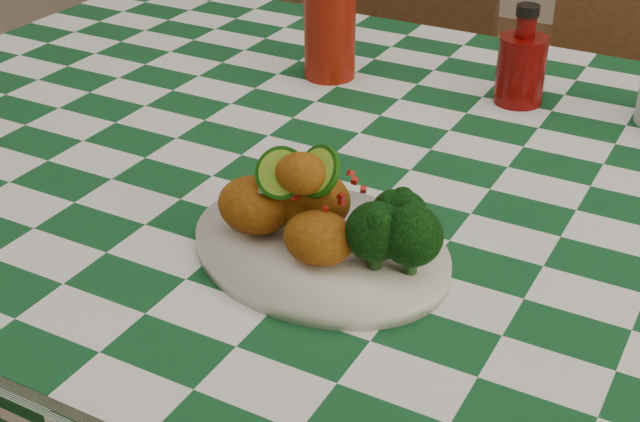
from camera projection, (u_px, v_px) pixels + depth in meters
The scene contains 7 objects.
dining_table at pixel (397, 410), 1.29m from camera, with size 1.66×1.06×0.79m, color #124820, non-canonical shape.
plate at pixel (320, 249), 0.92m from camera, with size 0.29×0.22×0.02m, color silver, non-canonical shape.
fried_chicken_pile at pixel (307, 197), 0.90m from camera, with size 0.15×0.11×0.10m, color #9A580E, non-canonical shape.
broccoli_side at pixel (396, 228), 0.88m from camera, with size 0.09×0.09×0.07m, color black, non-canonical shape.
red_tumbler at pixel (330, 34), 1.33m from camera, with size 0.08×0.08×0.13m, color maroon.
ketchup_bottle at pixel (523, 55), 1.24m from camera, with size 0.07×0.07×0.14m, color #660605, non-canonical shape.
wooden_chair_left at pixel (377, 153), 1.94m from camera, with size 0.39×0.41×0.85m, color #472814, non-canonical shape.
Camera 1 is at (0.37, -0.91, 1.29)m, focal length 50.00 mm.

